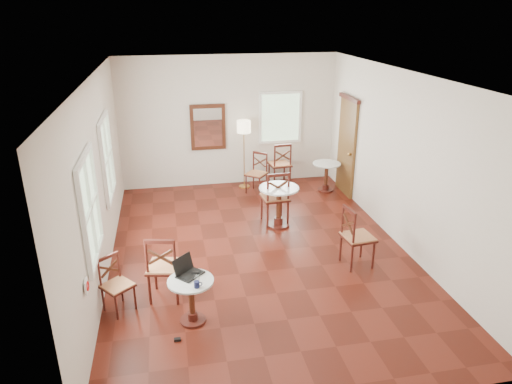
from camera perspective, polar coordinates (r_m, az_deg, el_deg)
ground at (r=8.16m, az=0.41°, el=-7.31°), size 7.00×7.00×0.00m
room_shell at (r=7.68m, az=-0.41°, el=6.07°), size 5.02×7.02×3.01m
cafe_table_near at (r=6.37m, az=-7.89°, el=-12.48°), size 0.61×0.61×0.64m
cafe_table_mid at (r=8.90m, az=2.79°, el=-1.25°), size 0.76×0.76×0.80m
cafe_table_back at (r=10.78m, az=8.58°, el=2.22°), size 0.63×0.63×0.66m
chair_near_a at (r=6.85m, az=-11.15°, el=-8.96°), size 0.56×0.56×1.03m
chair_near_b at (r=6.81m, az=-16.68°, el=-10.77°), size 0.53×0.53×0.81m
chair_mid_a at (r=9.00m, az=2.36°, el=-0.65°), size 0.54×0.54×1.08m
chair_mid_b at (r=7.72m, az=12.17°, el=-5.36°), size 0.52×0.52×1.03m
chair_back_a at (r=11.01m, az=2.96°, el=3.44°), size 0.53×0.53×1.04m
chair_back_b at (r=10.57m, az=0.12°, el=2.31°), size 0.59×0.59×0.91m
floor_lamp at (r=10.62m, az=-1.50°, el=7.42°), size 0.31×0.31×1.59m
laptop at (r=6.34m, az=-8.41°, el=-9.43°), size 0.43×0.43×0.24m
mouse at (r=6.34m, az=-7.43°, el=-9.79°), size 0.12×0.08×0.04m
navy_mug at (r=6.06m, az=-7.22°, el=-11.13°), size 0.11×0.07×0.09m
water_glass at (r=6.16m, az=-7.20°, el=-10.46°), size 0.06×0.06×0.10m
power_adapter at (r=6.30m, az=-9.58°, el=-17.34°), size 0.09×0.05×0.03m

